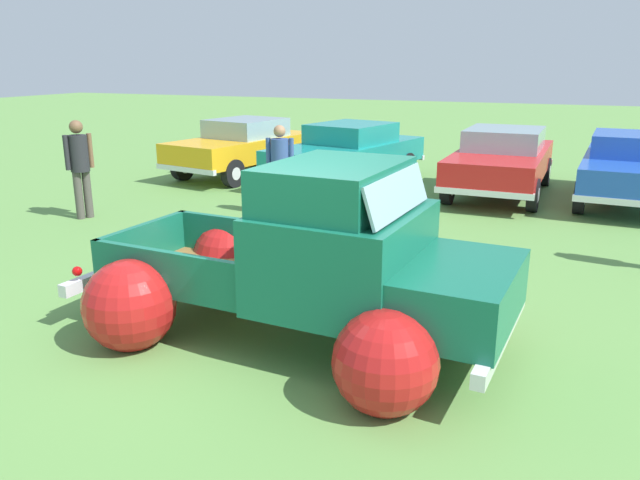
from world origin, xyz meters
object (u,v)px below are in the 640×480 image
vintage_pickup_truck (320,274)px  show_car_2 (502,159)px  show_car_3 (631,166)px  show_car_0 (243,145)px  show_car_1 (348,151)px  spectator_2 (80,163)px  spectator_0 (280,164)px

vintage_pickup_truck → show_car_2: bearing=88.4°
show_car_3 → show_car_0: bearing=-85.6°
vintage_pickup_truck → show_car_3: vintage_pickup_truck is taller
show_car_1 → show_car_0: bearing=-78.5°
vintage_pickup_truck → spectator_2: bearing=155.8°
vintage_pickup_truck → spectator_2: vintage_pickup_truck is taller
show_car_1 → spectator_2: bearing=-21.1°
show_car_0 → show_car_1: 2.88m
show_car_1 → spectator_2: size_ratio=2.62×
show_car_3 → spectator_0: size_ratio=2.57×
vintage_pickup_truck → show_car_0: 10.11m
show_car_2 → show_car_3: 2.57m
spectator_2 → vintage_pickup_truck: bearing=-2.7°
spectator_0 → spectator_2: size_ratio=0.94×
show_car_3 → vintage_pickup_truck: bearing=-18.1°
show_car_0 → spectator_0: size_ratio=2.61×
show_car_2 → spectator_0: 5.16m
vintage_pickup_truck → show_car_1: size_ratio=0.99×
vintage_pickup_truck → spectator_2: size_ratio=2.59×
spectator_0 → vintage_pickup_truck: bearing=-166.1°
show_car_0 → spectator_0: (2.75, -3.50, 0.20)m
show_car_0 → show_car_2: 6.41m
show_car_1 → show_car_3: 6.10m
vintage_pickup_truck → show_car_3: 9.21m
vintage_pickup_truck → spectator_2: (-6.15, 3.28, 0.30)m
show_car_0 → show_car_3: 8.97m
vintage_pickup_truck → show_car_1: bearing=111.9°
show_car_0 → show_car_1: bearing=99.2°
show_car_1 → spectator_0: bearing=11.0°
show_car_1 → spectator_2: (-3.44, -5.06, 0.27)m
show_car_3 → spectator_2: spectator_2 is taller
vintage_pickup_truck → show_car_2: (0.81, 8.55, 0.03)m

